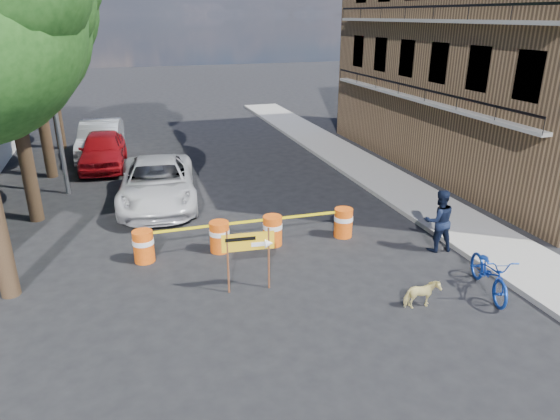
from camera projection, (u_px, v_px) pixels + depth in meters
ground at (302, 291)px, 12.32m from camera, size 120.00×120.00×0.00m
sidewalk_east at (398, 188)px, 19.37m from camera, size 2.40×40.00×0.15m
apartment_building at (510, 24)px, 20.62m from camera, size 8.00×16.00×12.00m
tree_mid_a at (3, 28)px, 14.42m from camera, size 5.25×5.00×8.68m
tree_mid_b at (25, 5)px, 18.59m from camera, size 5.67×5.40×9.62m
tree_far at (43, 18)px, 23.21m from camera, size 5.04×4.80×8.84m
streetlamp at (51, 76)px, 17.46m from camera, size 1.25×0.18×8.00m
barrel_far_left at (144, 246)px, 13.65m from camera, size 0.58×0.58×0.90m
barrel_mid_left at (220, 236)px, 14.24m from camera, size 0.58×0.58×0.90m
barrel_mid_right at (273, 230)px, 14.64m from camera, size 0.58×0.58×0.90m
barrel_far_right at (343, 222)px, 15.20m from camera, size 0.58×0.58×0.90m
detour_sign at (254, 246)px, 11.95m from camera, size 1.27×0.27×1.64m
pedestrian at (439, 221)px, 14.15m from camera, size 0.98×0.82×1.83m
bicycle at (493, 254)px, 11.88m from camera, size 1.02×1.27×2.10m
dog at (422, 295)px, 11.50m from camera, size 0.82×0.38×0.69m
suv_white at (157, 183)px, 17.77m from camera, size 3.14×5.87×1.57m
sedan_red at (103, 150)px, 22.08m from camera, size 2.16×4.75×1.58m
sedan_silver at (101, 139)px, 23.72m from camera, size 2.24×5.26×1.69m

